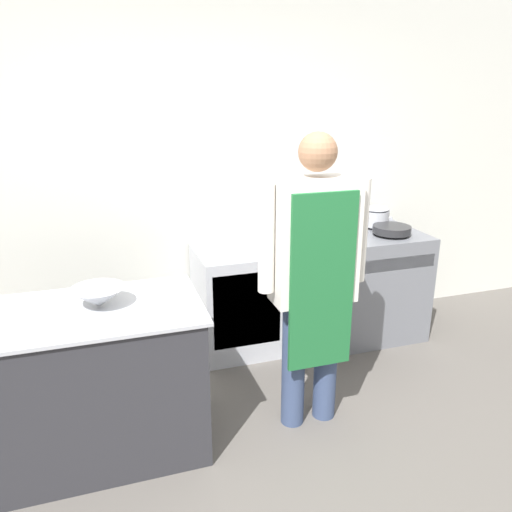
{
  "coord_description": "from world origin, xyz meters",
  "views": [
    {
      "loc": [
        -0.85,
        -1.67,
        1.95
      ],
      "look_at": [
        0.08,
        1.17,
        0.97
      ],
      "focal_mm": 35.0,
      "sensor_mm": 36.0,
      "label": 1
    }
  ],
  "objects_px": {
    "fridge_unit": "(236,300)",
    "sauce_pot": "(376,216)",
    "stock_pot": "(331,217)",
    "stove": "(358,284)",
    "person_cook": "(314,268)",
    "mixing_bowl": "(98,297)",
    "saute_pan": "(392,229)"
  },
  "relations": [
    {
      "from": "stove",
      "to": "saute_pan",
      "type": "xyz_separation_m",
      "value": [
        0.2,
        -0.12,
        0.48
      ]
    },
    {
      "from": "person_cook",
      "to": "saute_pan",
      "type": "distance_m",
      "value": 1.36
    },
    {
      "from": "stock_pot",
      "to": "mixing_bowl",
      "type": "bearing_deg",
      "value": -152.43
    },
    {
      "from": "fridge_unit",
      "to": "sauce_pot",
      "type": "relative_size",
      "value": 3.78
    },
    {
      "from": "fridge_unit",
      "to": "sauce_pot",
      "type": "xyz_separation_m",
      "value": [
        1.23,
        0.06,
        0.57
      ]
    },
    {
      "from": "stove",
      "to": "sauce_pot",
      "type": "height_order",
      "value": "sauce_pot"
    },
    {
      "from": "fridge_unit",
      "to": "person_cook",
      "type": "xyz_separation_m",
      "value": [
        0.17,
        -1.04,
        0.6
      ]
    },
    {
      "from": "stove",
      "to": "stock_pot",
      "type": "xyz_separation_m",
      "value": [
        -0.22,
        0.12,
        0.56
      ]
    },
    {
      "from": "fridge_unit",
      "to": "saute_pan",
      "type": "relative_size",
      "value": 2.73
    },
    {
      "from": "person_cook",
      "to": "saute_pan",
      "type": "bearing_deg",
      "value": 38.89
    },
    {
      "from": "mixing_bowl",
      "to": "saute_pan",
      "type": "relative_size",
      "value": 0.96
    },
    {
      "from": "fridge_unit",
      "to": "mixing_bowl",
      "type": "xyz_separation_m",
      "value": [
        -1.0,
        -0.89,
        0.51
      ]
    },
    {
      "from": "person_cook",
      "to": "mixing_bowl",
      "type": "xyz_separation_m",
      "value": [
        -1.17,
        0.15,
        -0.08
      ]
    },
    {
      "from": "mixing_bowl",
      "to": "fridge_unit",
      "type": "bearing_deg",
      "value": 41.6
    },
    {
      "from": "stove",
      "to": "sauce_pot",
      "type": "xyz_separation_m",
      "value": [
        0.2,
        0.12,
        0.54
      ]
    },
    {
      "from": "stock_pot",
      "to": "sauce_pot",
      "type": "distance_m",
      "value": 0.42
    },
    {
      "from": "stove",
      "to": "fridge_unit",
      "type": "height_order",
      "value": "stove"
    },
    {
      "from": "fridge_unit",
      "to": "stock_pot",
      "type": "bearing_deg",
      "value": 4.05
    },
    {
      "from": "fridge_unit",
      "to": "saute_pan",
      "type": "bearing_deg",
      "value": -8.62
    },
    {
      "from": "mixing_bowl",
      "to": "stock_pot",
      "type": "height_order",
      "value": "stock_pot"
    },
    {
      "from": "stove",
      "to": "fridge_unit",
      "type": "distance_m",
      "value": 1.03
    },
    {
      "from": "stock_pot",
      "to": "sauce_pot",
      "type": "xyz_separation_m",
      "value": [
        0.41,
        0.0,
        -0.02
      ]
    },
    {
      "from": "mixing_bowl",
      "to": "person_cook",
      "type": "bearing_deg",
      "value": -7.21
    },
    {
      "from": "person_cook",
      "to": "stock_pot",
      "type": "relative_size",
      "value": 6.43
    },
    {
      "from": "fridge_unit",
      "to": "person_cook",
      "type": "height_order",
      "value": "person_cook"
    },
    {
      "from": "person_cook",
      "to": "saute_pan",
      "type": "relative_size",
      "value": 5.9
    },
    {
      "from": "mixing_bowl",
      "to": "sauce_pot",
      "type": "bearing_deg",
      "value": 23.02
    },
    {
      "from": "saute_pan",
      "to": "stove",
      "type": "bearing_deg",
      "value": 148.3
    },
    {
      "from": "stove",
      "to": "mixing_bowl",
      "type": "xyz_separation_m",
      "value": [
        -2.03,
        -0.82,
        0.48
      ]
    },
    {
      "from": "saute_pan",
      "to": "mixing_bowl",
      "type": "bearing_deg",
      "value": -162.48
    },
    {
      "from": "sauce_pot",
      "to": "saute_pan",
      "type": "bearing_deg",
      "value": -90.0
    },
    {
      "from": "stove",
      "to": "saute_pan",
      "type": "relative_size",
      "value": 3.28
    }
  ]
}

